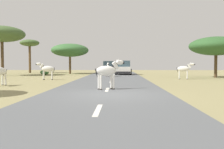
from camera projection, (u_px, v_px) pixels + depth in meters
The scene contains 14 objects.
ground_plane at pixel (110, 95), 11.65m from camera, with size 90.00×90.00×0.00m, color #8E8456.
road at pixel (105, 95), 11.65m from camera, with size 6.00×64.00×0.05m, color #56595B.
lane_markings at pixel (104, 97), 10.65m from camera, with size 0.16×56.00×0.01m.
zebra_0 at pixel (108, 68), 27.19m from camera, with size 0.56×1.60×1.51m.
zebra_1 at pixel (108, 71), 13.81m from camera, with size 1.61×1.01×1.63m.
zebra_3 at pixel (47, 69), 22.64m from camera, with size 1.68×0.55×1.58m.
zebra_4 at pixel (184, 69), 23.67m from camera, with size 1.63×0.63×1.55m.
car_0 at pixel (124, 68), 32.88m from camera, with size 2.18×4.42×1.74m.
car_1 at pixel (109, 67), 39.13m from camera, with size 2.13×4.40×1.74m.
tree_0 at pixel (70, 50), 36.31m from camera, with size 5.22×5.22×4.20m.
tree_1 at pixel (2, 34), 30.85m from camera, with size 5.40×5.40×5.88m.
tree_2 at pixel (30, 44), 39.31m from camera, with size 2.91×2.91×5.06m.
tree_4 at pixel (216, 46), 26.13m from camera, with size 5.36×5.36×4.12m.
bush_2 at pixel (45, 72), 32.36m from camera, with size 1.07×0.96×0.64m, color #386633.
Camera 1 is at (0.39, -11.59, 1.43)m, focal length 41.61 mm.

